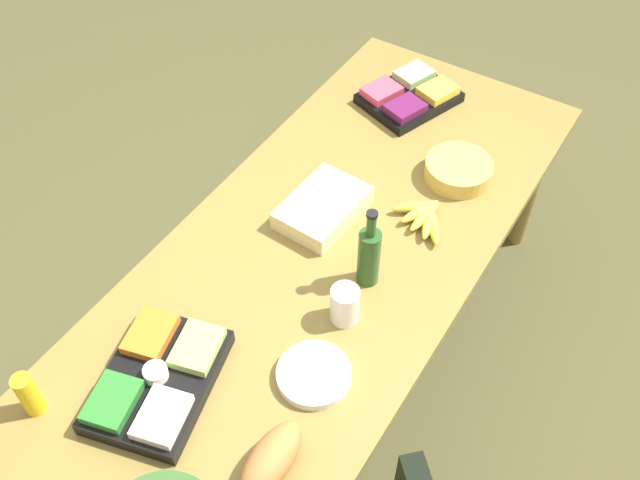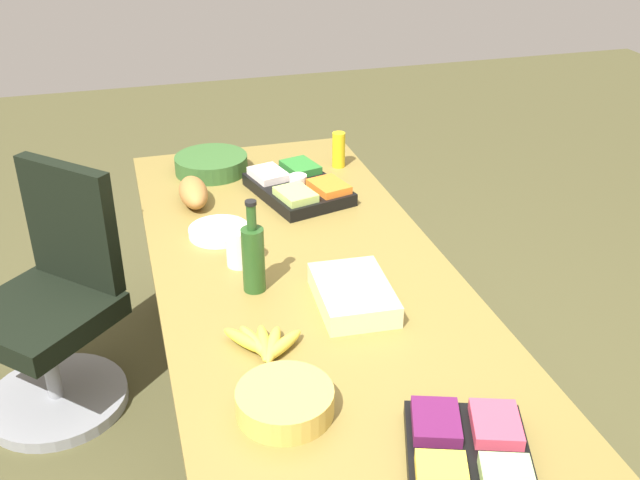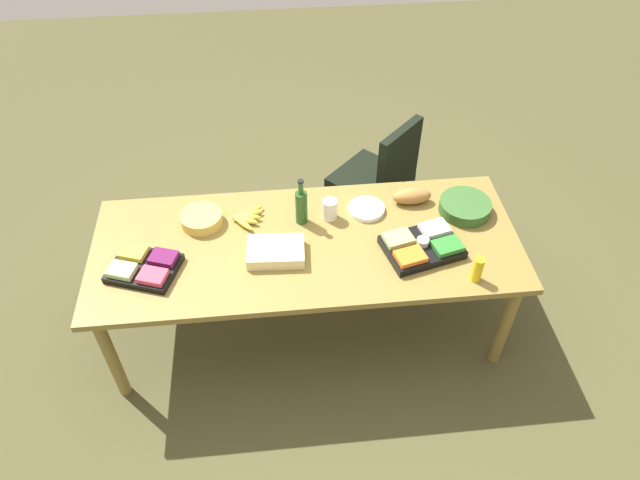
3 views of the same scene
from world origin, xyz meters
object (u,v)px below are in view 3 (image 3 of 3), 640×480
object	(u,v)px
banana_bunch	(247,217)
chip_bowl	(201,219)
veggie_tray	(422,246)
fruit_platter	(144,267)
conference_table	(306,251)
wine_bottle	(301,206)
office_chair	(376,190)
mayo_jar	(330,209)
bread_loaf	(412,196)
mustard_bottle	(478,269)
paper_plate_stack	(366,209)
salad_bowl	(465,207)
sheet_cake	(276,252)

from	to	relation	value
banana_bunch	chip_bowl	world-z (taller)	chip_bowl
veggie_tray	chip_bowl	world-z (taller)	veggie_tray
veggie_tray	chip_bowl	distance (m)	1.30
fruit_platter	banana_bunch	bearing A→B (deg)	32.09
chip_bowl	conference_table	bearing A→B (deg)	-20.45
banana_bunch	wine_bottle	xyz separation A→B (m)	(0.33, -0.04, 0.09)
office_chair	mayo_jar	distance (m)	0.92
banana_bunch	fruit_platter	world-z (taller)	fruit_platter
banana_bunch	bread_loaf	bearing A→B (deg)	3.56
chip_bowl	office_chair	bearing A→B (deg)	28.76
mustard_bottle	office_chair	bearing A→B (deg)	103.79
mustard_bottle	wine_bottle	size ratio (longest dim) A/B	0.50
paper_plate_stack	mayo_jar	distance (m)	0.24
bread_loaf	salad_bowl	xyz separation A→B (m)	(0.30, -0.12, -0.01)
chip_bowl	paper_plate_stack	distance (m)	0.99
veggie_tray	mustard_bottle	world-z (taller)	mustard_bottle
banana_bunch	mayo_jar	bearing A→B (deg)	-2.87
conference_table	veggie_tray	world-z (taller)	veggie_tray
mustard_bottle	mayo_jar	world-z (taller)	mustard_bottle
salad_bowl	conference_table	bearing A→B (deg)	-170.11
chip_bowl	salad_bowl	size ratio (longest dim) A/B	0.79
banana_bunch	mustard_bottle	bearing A→B (deg)	-25.97
conference_table	veggie_tray	bearing A→B (deg)	-11.35
office_chair	paper_plate_stack	xyz separation A→B (m)	(-0.19, -0.64, 0.40)
veggie_tray	fruit_platter	xyz separation A→B (m)	(-1.55, -0.00, -0.00)
bread_loaf	banana_bunch	bearing A→B (deg)	-176.44
conference_table	mustard_bottle	bearing A→B (deg)	-22.85
chip_bowl	salad_bowl	bearing A→B (deg)	-1.98
banana_bunch	wine_bottle	bearing A→B (deg)	-7.01
paper_plate_stack	sheet_cake	bearing A→B (deg)	-150.16
fruit_platter	wine_bottle	world-z (taller)	wine_bottle
fruit_platter	paper_plate_stack	bearing A→B (deg)	15.77
chip_bowl	mayo_jar	world-z (taller)	mayo_jar
office_chair	mustard_bottle	xyz separation A→B (m)	(0.31, -1.25, 0.46)
conference_table	fruit_platter	world-z (taller)	fruit_platter
banana_bunch	bread_loaf	distance (m)	1.02
veggie_tray	sheet_cake	xyz separation A→B (m)	(-0.83, 0.04, -0.00)
office_chair	chip_bowl	size ratio (longest dim) A/B	3.96
veggie_tray	sheet_cake	distance (m)	0.83
chip_bowl	wine_bottle	distance (m)	0.60
fruit_platter	salad_bowl	size ratio (longest dim) A/B	1.39
fruit_platter	wine_bottle	xyz separation A→B (m)	(0.89, 0.31, 0.09)
chip_bowl	mayo_jar	distance (m)	0.77
office_chair	mustard_bottle	bearing A→B (deg)	-76.21
veggie_tray	banana_bunch	bearing A→B (deg)	160.30
veggie_tray	paper_plate_stack	world-z (taller)	veggie_tray
wine_bottle	mayo_jar	distance (m)	0.18
conference_table	wine_bottle	distance (m)	0.26
chip_bowl	salad_bowl	distance (m)	1.59
mustard_bottle	bread_loaf	xyz separation A→B (m)	(-0.21, 0.66, -0.03)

